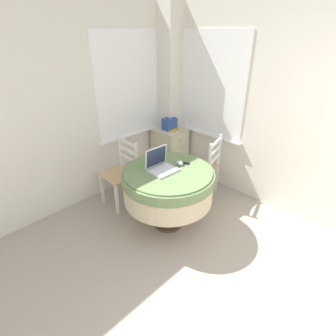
{
  "coord_description": "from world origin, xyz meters",
  "views": [
    {
      "loc": [
        -0.97,
        0.15,
        2.2
      ],
      "look_at": [
        1.04,
        2.13,
        0.69
      ],
      "focal_mm": 28.0,
      "sensor_mm": 36.0,
      "label": 1
    }
  ],
  "objects": [
    {
      "name": "laptop",
      "position": [
        0.85,
        2.05,
        0.83
      ],
      "size": [
        0.32,
        0.28,
        0.26
      ],
      "color": "silver",
      "rests_on": "round_dining_table"
    },
    {
      "name": "book_on_cabinet",
      "position": [
        1.88,
        2.9,
        0.78
      ],
      "size": [
        0.16,
        0.21,
        0.02
      ],
      "color": "gold",
      "rests_on": "corner_cabinet"
    },
    {
      "name": "storage_box",
      "position": [
        1.89,
        2.94,
        0.86
      ],
      "size": [
        0.21,
        0.16,
        0.18
      ],
      "color": "#2D4C93",
      "rests_on": "corner_cabinet"
    },
    {
      "name": "computer_mouse",
      "position": [
        1.08,
        1.98,
        0.8
      ],
      "size": [
        0.06,
        0.1,
        0.05
      ],
      "color": "silver",
      "rests_on": "round_dining_table"
    },
    {
      "name": "corner_room_shell",
      "position": [
        1.3,
        2.06,
        1.28
      ],
      "size": [
        4.44,
        5.08,
        2.55
      ],
      "color": "silver",
      "rests_on": "ground_plane"
    },
    {
      "name": "corner_cabinet",
      "position": [
        1.92,
        2.95,
        0.39
      ],
      "size": [
        0.48,
        0.49,
        0.77
      ],
      "color": "beige",
      "rests_on": "ground_plane"
    },
    {
      "name": "dining_chair_near_right_window",
      "position": [
        1.71,
        2.08,
        0.46
      ],
      "size": [
        0.53,
        0.51,
        0.92
      ],
      "color": "tan",
      "rests_on": "ground_plane"
    },
    {
      "name": "cell_phone",
      "position": [
        1.15,
        1.96,
        0.78
      ],
      "size": [
        0.09,
        0.12,
        0.01
      ],
      "color": "black",
      "rests_on": "round_dining_table"
    },
    {
      "name": "dining_chair_near_back_window",
      "position": [
        0.8,
        2.79,
        0.46
      ],
      "size": [
        0.43,
        0.45,
        0.92
      ],
      "color": "tan",
      "rests_on": "ground_plane"
    },
    {
      "name": "round_dining_table",
      "position": [
        0.89,
        1.98,
        0.6
      ],
      "size": [
        1.07,
        1.07,
        0.77
      ],
      "color": "#4C3D2D",
      "rests_on": "ground_plane"
    }
  ]
}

